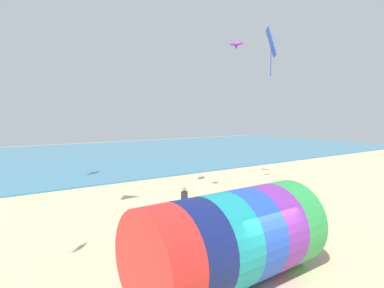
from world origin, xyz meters
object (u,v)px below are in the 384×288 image
Objects in this scene: giant_inflatable_tube at (230,239)px; bystander_near_water at (184,202)px; kite_blue_diamond at (271,43)px; kite_handler at (291,228)px; kite_purple_parafoil at (236,44)px.

giant_inflatable_tube is 7.50m from bystander_near_water.
kite_blue_diamond reaches higher than bystander_near_water.
kite_handler is 1.52× the size of kite_purple_parafoil.
bystander_near_water is (3.06, 6.81, -0.68)m from giant_inflatable_tube.
bystander_near_water is (-1.07, 4.83, -7.66)m from kite_blue_diamond.
kite_handler is at bearing -79.52° from bystander_near_water.
kite_handler is 0.98× the size of bystander_near_water.
kite_handler is at bearing -87.80° from kite_blue_diamond.
giant_inflatable_tube is 8.35m from kite_blue_diamond.
giant_inflatable_tube is 3.97× the size of bystander_near_water.
kite_blue_diamond is (4.13, 1.98, 6.99)m from giant_inflatable_tube.
kite_handler is (4.18, 0.76, -0.70)m from giant_inflatable_tube.
kite_purple_parafoil reaches higher than kite_blue_diamond.
kite_purple_parafoil is 11.60m from kite_blue_diamond.
giant_inflatable_tube is at bearing -154.38° from kite_blue_diamond.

